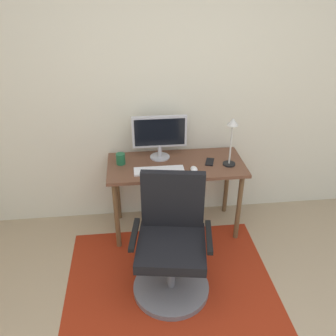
# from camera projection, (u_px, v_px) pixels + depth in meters

# --- Properties ---
(wall_back) EXTENTS (6.00, 0.10, 2.60)m
(wall_back) POSITION_uv_depth(u_px,v_px,m) (172.00, 88.00, 3.16)
(wall_back) COLOR beige
(wall_back) RESTS_ON ground
(area_rug) EXTENTS (1.66, 1.30, 0.01)m
(area_rug) POSITION_uv_depth(u_px,v_px,m) (170.00, 280.00, 2.89)
(area_rug) COLOR maroon
(area_rug) RESTS_ON ground
(desk) EXTENTS (1.22, 0.55, 0.71)m
(desk) POSITION_uv_depth(u_px,v_px,m) (176.00, 172.00, 3.19)
(desk) COLOR brown
(desk) RESTS_ON ground
(monitor) EXTENTS (0.49, 0.18, 0.40)m
(monitor) POSITION_uv_depth(u_px,v_px,m) (160.00, 134.00, 3.14)
(monitor) COLOR #B2B2B7
(monitor) RESTS_ON desk
(keyboard) EXTENTS (0.43, 0.13, 0.02)m
(keyboard) POSITION_uv_depth(u_px,v_px,m) (159.00, 171.00, 3.02)
(keyboard) COLOR white
(keyboard) RESTS_ON desk
(computer_mouse) EXTENTS (0.06, 0.10, 0.03)m
(computer_mouse) POSITION_uv_depth(u_px,v_px,m) (194.00, 169.00, 3.03)
(computer_mouse) COLOR white
(computer_mouse) RESTS_ON desk
(coffee_cup) EXTENTS (0.08, 0.08, 0.10)m
(coffee_cup) POSITION_uv_depth(u_px,v_px,m) (121.00, 159.00, 3.12)
(coffee_cup) COLOR #1C5B36
(coffee_cup) RESTS_ON desk
(cell_phone) EXTENTS (0.11, 0.15, 0.01)m
(cell_phone) POSITION_uv_depth(u_px,v_px,m) (210.00, 162.00, 3.17)
(cell_phone) COLOR black
(cell_phone) RESTS_ON desk
(desk_lamp) EXTENTS (0.11, 0.11, 0.44)m
(desk_lamp) POSITION_uv_depth(u_px,v_px,m) (232.00, 134.00, 2.99)
(desk_lamp) COLOR black
(desk_lamp) RESTS_ON desk
(office_chair) EXTENTS (0.63, 0.60, 0.95)m
(office_chair) POSITION_uv_depth(u_px,v_px,m) (172.00, 250.00, 2.68)
(office_chair) COLOR slate
(office_chair) RESTS_ON ground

